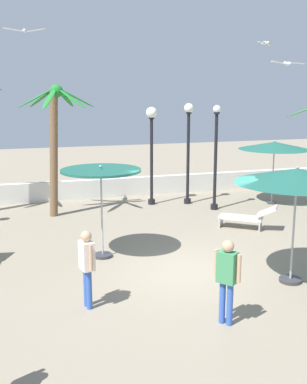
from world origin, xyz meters
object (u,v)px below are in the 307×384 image
(patio_umbrella_1, at_px, (274,146))
(seagull_0, at_px, (287,63))
(seagull_1, at_px, (265,43))
(patio_umbrella_2, at_px, (101,177))
(patio_umbrella_0, at_px, (297,177))
(lamp_post_2, at_px, (152,139))
(lounge_chair_1, at_px, (248,217))
(palm_tree_1, at_px, (55,134))
(guest_2, at_px, (227,274))
(guest_1, at_px, (87,262))
(seagull_2, at_px, (24,30))
(lamp_post_1, at_px, (216,155))
(lamp_post_3, at_px, (188,142))

(patio_umbrella_1, distance_m, seagull_0, 4.21)
(seagull_1, bearing_deg, patio_umbrella_2, -140.31)
(seagull_1, bearing_deg, patio_umbrella_0, -115.92)
(lamp_post_2, xyz_separation_m, lounge_chair_1, (2.00, -4.21, -2.20))
(palm_tree_1, height_order, guest_2, palm_tree_1)
(patio_umbrella_2, distance_m, guest_1, 3.28)
(seagull_1, relative_size, seagull_2, 0.86)
(lamp_post_2, height_order, guest_1, lamp_post_2)
(patio_umbrella_0, xyz_separation_m, lamp_post_1, (1.19, 6.94, -0.44))
(guest_2, distance_m, seagull_1, 15.08)
(guest_1, bearing_deg, guest_2, -31.79)
(guest_2, bearing_deg, lounge_chair_1, 58.08)
(seagull_0, height_order, seagull_1, seagull_1)
(patio_umbrella_0, bearing_deg, seagull_0, 61.25)
(patio_umbrella_1, relative_size, lamp_post_2, 0.73)
(seagull_0, bearing_deg, lamp_post_3, 117.05)
(patio_umbrella_2, bearing_deg, guest_2, -70.84)
(lamp_post_2, xyz_separation_m, seagull_1, (5.94, 2.02, 3.94))
(lounge_chair_1, distance_m, seagull_1, 9.59)
(lamp_post_2, height_order, lamp_post_3, lamp_post_3)
(patio_umbrella_1, height_order, guest_2, patio_umbrella_1)
(patio_umbrella_1, bearing_deg, guest_2, -125.81)
(patio_umbrella_0, xyz_separation_m, seagull_2, (-5.45, 7.55, 3.83))
(patio_umbrella_1, height_order, lamp_post_3, lamp_post_3)
(guest_1, height_order, seagull_1, seagull_1)
(guest_1, height_order, seagull_2, seagull_2)
(patio_umbrella_2, bearing_deg, lounge_chair_1, 13.75)
(patio_umbrella_1, bearing_deg, lamp_post_3, 162.52)
(guest_2, bearing_deg, patio_umbrella_1, 54.19)
(patio_umbrella_1, distance_m, palm_tree_1, 8.44)
(patio_umbrella_2, bearing_deg, patio_umbrella_0, -37.51)
(patio_umbrella_2, relative_size, lamp_post_1, 0.65)
(palm_tree_1, height_order, lamp_post_3, palm_tree_1)
(lamp_post_1, relative_size, seagull_1, 3.44)
(patio_umbrella_1, height_order, seagull_1, seagull_1)
(lamp_post_2, xyz_separation_m, seagull_0, (3.30, -3.99, 2.69))
(lamp_post_2, bearing_deg, guest_1, -115.27)
(patio_umbrella_1, distance_m, lounge_chair_1, 4.36)
(guest_1, distance_m, guest_2, 2.85)
(patio_umbrella_0, xyz_separation_m, lounge_chair_1, (1.15, 4.24, -2.13))
(lounge_chair_1, bearing_deg, lamp_post_2, 115.44)
(lamp_post_1, distance_m, lamp_post_2, 2.59)
(guest_1, relative_size, seagull_1, 1.46)
(palm_tree_1, height_order, seagull_0, seagull_0)
(patio_umbrella_0, height_order, lamp_post_3, lamp_post_3)
(patio_umbrella_0, height_order, lamp_post_1, lamp_post_1)
(lamp_post_2, relative_size, seagull_1, 3.36)
(lamp_post_1, bearing_deg, seagull_1, 42.18)
(palm_tree_1, distance_m, lamp_post_3, 5.20)
(lamp_post_1, distance_m, guest_2, 9.15)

